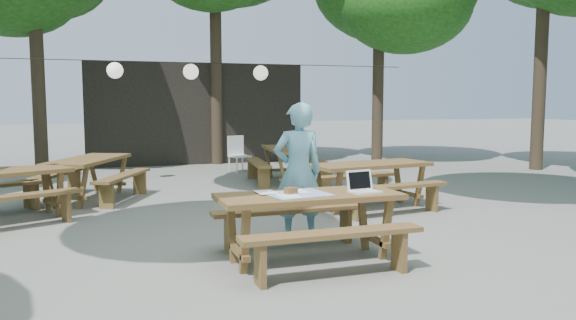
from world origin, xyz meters
The scene contains 11 objects.
ground centered at (0.00, 0.00, 0.00)m, with size 80.00×80.00×0.00m, color #61615D.
pavilion centered at (0.50, 10.50, 1.40)m, with size 6.00×3.00×2.80m, color black.
main_picnic_table centered at (-0.07, -0.85, 0.39)m, with size 2.00×1.58×0.75m.
picnic_table_ne centered at (1.98, 1.67, 0.39)m, with size 2.10×1.83×0.75m.
picnic_table_far_w centered at (-2.38, 3.98, 0.39)m, with size 2.23×2.39×0.75m.
picnic_table_far_e centered at (1.67, 4.89, 0.39)m, with size 1.81×2.08×0.75m.
woman centered at (0.14, 0.09, 0.87)m, with size 0.63×0.42×1.74m, color #7AC5DF.
plastic_chair centered at (1.12, 6.96, 0.26)m, with size 0.54×0.54×0.90m.
laptop centered at (0.53, -0.94, 0.81)m, with size 0.37×0.31×0.24m.
tabletop_clutter centered at (-0.24, -0.84, 0.76)m, with size 0.77×0.65×0.08m.
paper_lanterns centered at (-0.19, 6.00, 2.40)m, with size 9.00×0.34×0.38m.
Camera 1 is at (-2.28, -6.48, 1.75)m, focal length 35.00 mm.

